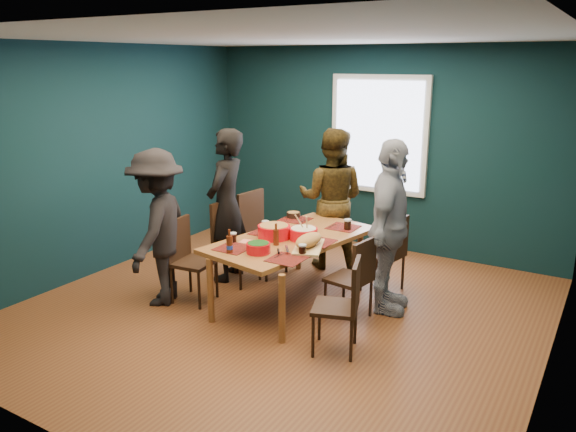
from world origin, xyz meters
name	(u,v)px	position (x,y,z in m)	size (l,w,h in m)	color
room	(294,176)	(0.00, 0.27, 1.37)	(5.01, 5.01, 2.71)	brown
dining_table	(292,243)	(-0.05, 0.29, 0.64)	(1.25, 2.00, 0.71)	#A46831
chair_left_far	(258,226)	(-0.83, 0.82, 0.58)	(0.49, 0.49, 0.99)	black
chair_left_mid	(231,235)	(-0.94, 0.43, 0.55)	(0.44, 0.44, 0.94)	black
chair_left_near	(186,254)	(-1.01, -0.26, 0.52)	(0.44, 0.44, 0.89)	black
chair_right_far	(390,249)	(0.76, 1.04, 0.51)	(0.45, 0.45, 0.87)	black
chair_right_mid	(356,273)	(0.73, 0.21, 0.49)	(0.43, 0.43, 0.84)	black
chair_right_near	(345,300)	(0.92, -0.42, 0.50)	(0.49, 0.49, 0.85)	black
person_far_left	(226,205)	(-1.03, 0.47, 0.88)	(0.64, 0.42, 1.77)	black
person_back	(331,199)	(-0.17, 1.46, 0.86)	(0.84, 0.65, 1.73)	black
person_right	(389,228)	(0.91, 0.59, 0.89)	(1.04, 0.43, 1.77)	white
person_near_left	(158,228)	(-1.22, -0.45, 0.82)	(1.06, 0.61, 1.64)	black
bowl_salad	(274,231)	(-0.19, 0.18, 0.78)	(0.34, 0.34, 0.14)	red
bowl_dumpling	(304,233)	(0.10, 0.30, 0.77)	(0.29, 0.29, 0.27)	red
bowl_herbs	(258,247)	(-0.07, -0.29, 0.76)	(0.23, 0.23, 0.10)	red
cutting_board	(309,242)	(0.27, 0.08, 0.77)	(0.43, 0.66, 0.14)	#D5B772
small_bowl	(293,215)	(-0.42, 0.97, 0.74)	(0.16, 0.16, 0.07)	black
beer_bottle_a	(230,244)	(-0.31, -0.43, 0.79)	(0.06, 0.06, 0.23)	#4B1D0D
beer_bottle_b	(276,237)	(-0.05, 0.00, 0.80)	(0.06, 0.06, 0.22)	#4B1D0D
cola_glass_a	(233,237)	(-0.47, -0.15, 0.76)	(0.07, 0.07, 0.10)	black
cola_glass_b	(302,249)	(0.33, -0.13, 0.77)	(0.08, 0.08, 0.11)	black
cola_glass_c	(348,224)	(0.34, 0.85, 0.77)	(0.08, 0.08, 0.12)	black
cola_glass_d	(265,225)	(-0.41, 0.35, 0.77)	(0.08, 0.08, 0.11)	black
napkin_a	(322,240)	(0.27, 0.37, 0.71)	(0.13, 0.13, 0.00)	#EA7762
napkin_b	(247,241)	(-0.36, -0.07, 0.71)	(0.13, 0.13, 0.00)	#EA7762
napkin_c	(282,261)	(0.25, -0.39, 0.71)	(0.15, 0.15, 0.00)	#EA7762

